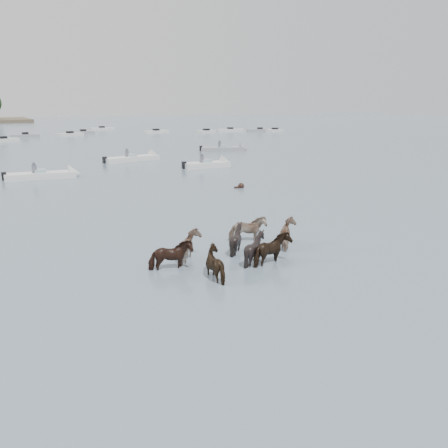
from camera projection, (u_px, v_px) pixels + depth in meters
name	position (u px, v px, depth m)	size (l,w,h in m)	color
ground	(185.00, 273.00, 15.99)	(400.00, 400.00, 0.00)	#4B5D6B
pony_herd	(238.00, 247.00, 17.42)	(6.78, 4.56, 1.35)	black
swimming_pony	(240.00, 186.00, 31.98)	(0.72, 0.44, 0.44)	black
motorboat_b	(51.00, 175.00, 36.14)	(5.78, 2.00, 1.92)	silver
motorboat_c	(138.00, 158.00, 47.16)	(6.46, 2.98, 1.92)	silver
motorboat_d	(213.00, 164.00, 42.36)	(4.90, 1.72, 1.92)	silver
motorboat_e	(229.00, 149.00, 56.76)	(5.98, 3.38, 1.92)	gray
distant_flotilla	(6.00, 136.00, 78.35)	(102.42, 27.40, 0.93)	gray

